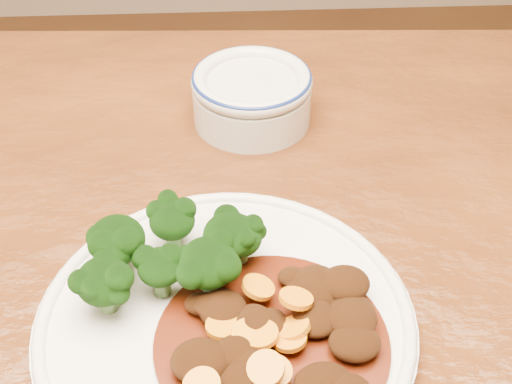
{
  "coord_description": "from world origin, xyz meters",
  "views": [
    {
      "loc": [
        0.05,
        -0.42,
        1.21
      ],
      "look_at": [
        0.08,
        0.09,
        0.77
      ],
      "focal_mm": 50.0,
      "sensor_mm": 36.0,
      "label": 1
    }
  ],
  "objects": [
    {
      "name": "dining_table",
      "position": [
        0.0,
        0.0,
        0.67
      ],
      "size": [
        1.54,
        0.97,
        0.75
      ],
      "rotation": [
        0.0,
        0.0,
        -0.05
      ],
      "color": "#602E11",
      "rests_on": "ground"
    },
    {
      "name": "dinner_plate",
      "position": [
        0.04,
        -0.06,
        0.76
      ],
      "size": [
        0.31,
        0.31,
        0.02
      ],
      "rotation": [
        0.0,
        0.0,
        0.01
      ],
      "color": "white",
      "rests_on": "dining_table"
    },
    {
      "name": "broccoli_florets",
      "position": [
        0.0,
        -0.01,
        0.79
      ],
      "size": [
        0.15,
        0.11,
        0.05
      ],
      "color": "#548343",
      "rests_on": "dinner_plate"
    },
    {
      "name": "mince_stew",
      "position": [
        0.09,
        -0.08,
        0.78
      ],
      "size": [
        0.18,
        0.18,
        0.03
      ],
      "color": "#4C1808",
      "rests_on": "dinner_plate"
    },
    {
      "name": "dip_bowl",
      "position": [
        0.08,
        0.24,
        0.78
      ],
      "size": [
        0.13,
        0.13,
        0.06
      ],
      "rotation": [
        0.0,
        0.0,
        -0.34
      ],
      "color": "beige",
      "rests_on": "dining_table"
    }
  ]
}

